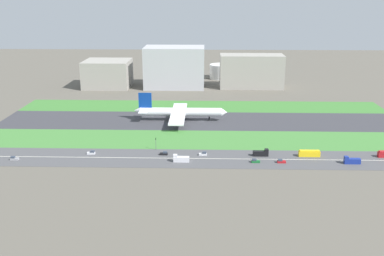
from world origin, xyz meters
name	(u,v)px	position (x,y,z in m)	size (l,w,h in m)	color
ground_plane	(202,121)	(0.00, 0.00, 0.00)	(800.00, 800.00, 0.00)	#5B564C
runway	(202,121)	(0.00, 0.00, 0.05)	(280.00, 46.00, 0.10)	#38383D
grass_median_north	(202,106)	(0.00, 41.00, 0.05)	(280.00, 36.00, 0.10)	#3D7A33
grass_median_south	(201,140)	(0.00, -41.00, 0.05)	(280.00, 36.00, 0.10)	#427F38
highway	(201,159)	(0.00, -73.00, 0.05)	(280.00, 28.00, 0.10)	#4C4C4F
highway_centerline	(201,158)	(0.00, -73.00, 0.11)	(266.00, 0.50, 0.01)	silver
airliner	(179,112)	(-15.98, 0.00, 6.23)	(65.00, 56.00, 19.70)	white
car_2	(164,153)	(-20.25, -68.00, 0.92)	(4.40, 1.80, 2.00)	black
bus_1	(309,153)	(59.34, -68.00, 1.82)	(11.60, 2.50, 3.50)	yellow
car_3	(203,154)	(1.43, -68.00, 0.92)	(4.40, 1.80, 2.00)	silver
truck_2	(181,159)	(-10.44, -78.00, 1.67)	(8.40, 2.50, 4.00)	silver
car_5	(14,158)	(-99.91, -78.00, 0.92)	(4.40, 1.80, 2.00)	#99999E
truck_0	(352,161)	(79.16, -78.00, 1.67)	(8.40, 2.50, 4.00)	navy
car_1	(91,153)	(-60.63, -68.00, 0.92)	(4.40, 1.80, 2.00)	silver
car_6	(281,161)	(42.47, -78.00, 0.92)	(4.40, 1.80, 2.00)	#B2191E
car_4	(255,161)	(28.90, -78.00, 0.92)	(4.40, 1.80, 2.00)	#19662D
truck_1	(261,153)	(33.10, -68.00, 1.67)	(8.40, 2.50, 4.00)	black
traffic_light	(156,143)	(-25.59, -60.01, 4.29)	(0.36, 0.50, 7.20)	#4C4C51
terminal_building	(108,74)	(-90.00, 114.00, 12.52)	(42.40, 38.22, 25.03)	#9E998E
hangar_building	(175,67)	(-26.51, 114.00, 18.95)	(55.48, 33.97, 37.90)	#B2B2B7
office_tower	(251,71)	(45.45, 114.00, 15.44)	(58.57, 24.28, 30.89)	#9E998E
fuel_tank_west	(194,71)	(-9.25, 159.00, 8.08)	(18.02, 18.02, 16.16)	silver
fuel_tank_centre	(222,71)	(19.87, 159.00, 7.32)	(25.84, 25.84, 14.64)	silver
fuel_tank_east	(257,73)	(55.71, 159.00, 6.39)	(21.49, 21.49, 12.79)	silver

